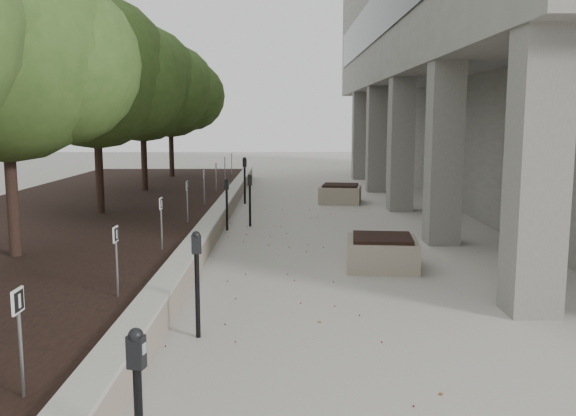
{
  "coord_description": "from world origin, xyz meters",
  "views": [
    {
      "loc": [
        -0.11,
        -7.47,
        2.76
      ],
      "look_at": [
        -0.04,
        4.98,
        0.95
      ],
      "focal_mm": 38.18,
      "sensor_mm": 36.0,
      "label": 1
    }
  ],
  "objects": [
    {
      "name": "crabapple_tree_4",
      "position": [
        -4.8,
        13.0,
        3.12
      ],
      "size": [
        4.6,
        4.0,
        5.44
      ],
      "primitive_type": null,
      "color": "#33531F",
      "rests_on": "planting_bed"
    },
    {
      "name": "parking_meter_3",
      "position": [
        -1.55,
        7.65,
        0.65
      ],
      "size": [
        0.13,
        0.1,
        1.3
      ],
      "primitive_type": null,
      "rotation": [
        0.0,
        0.0,
        -0.02
      ],
      "color": "black",
      "rests_on": "ground"
    },
    {
      "name": "crabapple_tree_5",
      "position": [
        -4.8,
        18.0,
        3.12
      ],
      "size": [
        4.6,
        4.0,
        5.44
      ],
      "primitive_type": null,
      "color": "#33531F",
      "rests_on": "planting_bed"
    },
    {
      "name": "parking_meter_4",
      "position": [
        -1.01,
        8.22,
        0.68
      ],
      "size": [
        0.13,
        0.1,
        1.36
      ],
      "primitive_type": null,
      "rotation": [
        0.0,
        0.0,
        0.01
      ],
      "color": "black",
      "rests_on": "ground"
    },
    {
      "name": "planting_bed",
      "position": [
        -5.5,
        9.0,
        0.2
      ],
      "size": [
        7.0,
        26.0,
        0.4
      ],
      "primitive_type": "cube",
      "color": "black",
      "rests_on": "ground"
    },
    {
      "name": "crabapple_tree_2",
      "position": [
        -4.8,
        3.0,
        3.12
      ],
      "size": [
        4.6,
        4.0,
        5.44
      ],
      "primitive_type": null,
      "color": "#33531F",
      "rests_on": "planting_bed"
    },
    {
      "name": "retaining_wall",
      "position": [
        -1.82,
        9.0,
        0.25
      ],
      "size": [
        0.39,
        26.0,
        0.5
      ],
      "primitive_type": null,
      "color": "tan",
      "rests_on": "ground"
    },
    {
      "name": "crabapple_tree_3",
      "position": [
        -4.8,
        8.0,
        3.12
      ],
      "size": [
        4.6,
        4.0,
        5.44
      ],
      "primitive_type": null,
      "color": "#33531F",
      "rests_on": "planting_bed"
    },
    {
      "name": "parking_sign_8",
      "position": [
        -2.35,
        18.5,
        0.88
      ],
      "size": [
        0.04,
        0.22,
        0.96
      ],
      "primitive_type": null,
      "color": "black",
      "rests_on": "planting_bed"
    },
    {
      "name": "parking_sign_2",
      "position": [
        -2.35,
        0.5,
        0.88
      ],
      "size": [
        0.04,
        0.22,
        0.96
      ],
      "primitive_type": null,
      "color": "black",
      "rests_on": "planting_bed"
    },
    {
      "name": "parking_sign_3",
      "position": [
        -2.35,
        3.5,
        0.88
      ],
      "size": [
        0.04,
        0.22,
        0.96
      ],
      "primitive_type": null,
      "color": "black",
      "rests_on": "planting_bed"
    },
    {
      "name": "parking_sign_5",
      "position": [
        -2.35,
        9.5,
        0.88
      ],
      "size": [
        0.04,
        0.22,
        0.96
      ],
      "primitive_type": null,
      "color": "black",
      "rests_on": "planting_bed"
    },
    {
      "name": "parking_meter_5",
      "position": [
        -1.41,
        12.51,
        0.77
      ],
      "size": [
        0.17,
        0.13,
        1.54
      ],
      "primitive_type": null,
      "rotation": [
        0.0,
        0.0,
        0.16
      ],
      "color": "black",
      "rests_on": "ground"
    },
    {
      "name": "planter_front",
      "position": [
        1.71,
        3.72,
        0.3
      ],
      "size": [
        1.43,
        1.43,
        0.61
      ],
      "primitive_type": null,
      "rotation": [
        0.0,
        0.0,
        -0.11
      ],
      "color": "tan",
      "rests_on": "ground"
    },
    {
      "name": "ground",
      "position": [
        0.0,
        0.0,
        0.0
      ],
      "size": [
        90.0,
        90.0,
        0.0
      ],
      "primitive_type": "plane",
      "color": "#B1AAA2",
      "rests_on": "ground"
    },
    {
      "name": "parking_sign_7",
      "position": [
        -2.35,
        15.5,
        0.88
      ],
      "size": [
        0.04,
        0.22,
        0.96
      ],
      "primitive_type": null,
      "color": "black",
      "rests_on": "planting_bed"
    },
    {
      "name": "parking_meter_2",
      "position": [
        -1.21,
        0.03,
        0.69
      ],
      "size": [
        0.16,
        0.13,
        1.38
      ],
      "primitive_type": null,
      "rotation": [
        0.0,
        0.0,
        0.26
      ],
      "color": "black",
      "rests_on": "ground"
    },
    {
      "name": "parking_sign_4",
      "position": [
        -2.35,
        6.5,
        0.88
      ],
      "size": [
        0.04,
        0.22,
        0.96
      ],
      "primitive_type": null,
      "color": "black",
      "rests_on": "planting_bed"
    },
    {
      "name": "berry_scatter",
      "position": [
        -0.1,
        5.0,
        0.01
      ],
      "size": [
        3.3,
        14.1,
        0.02
      ],
      "primitive_type": null,
      "color": "maroon",
      "rests_on": "ground"
    },
    {
      "name": "parking_sign_6",
      "position": [
        -2.35,
        12.5,
        0.88
      ],
      "size": [
        0.04,
        0.22,
        0.96
      ],
      "primitive_type": null,
      "color": "black",
      "rests_on": "planting_bed"
    },
    {
      "name": "parking_sign_1",
      "position": [
        -2.35,
        -2.5,
        0.88
      ],
      "size": [
        0.04,
        0.22,
        0.96
      ],
      "primitive_type": null,
      "color": "black",
      "rests_on": "planting_bed"
    },
    {
      "name": "planter_back",
      "position": [
        1.75,
        12.76,
        0.31
      ],
      "size": [
        1.54,
        1.54,
        0.62
      ],
      "primitive_type": null,
      "rotation": [
        0.0,
        0.0,
        -0.18
      ],
      "color": "tan",
      "rests_on": "ground"
    }
  ]
}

